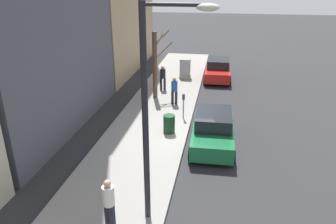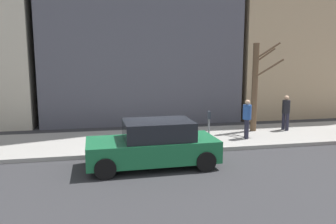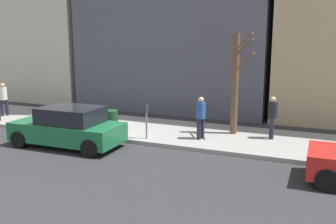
{
  "view_description": "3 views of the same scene",
  "coord_description": "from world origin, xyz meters",
  "px_view_note": "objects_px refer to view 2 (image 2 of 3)",
  "views": [
    {
      "loc": [
        -1.5,
        13.97,
        7.15
      ],
      "look_at": [
        0.81,
        0.63,
        1.57
      ],
      "focal_mm": 35.0,
      "sensor_mm": 36.0,
      "label": 1
    },
    {
      "loc": [
        -11.48,
        2.01,
        3.45
      ],
      "look_at": [
        0.07,
        -0.38,
        1.58
      ],
      "focal_mm": 35.0,
      "sensor_mm": 36.0,
      "label": 2
    },
    {
      "loc": [
        -12.29,
        -8.48,
        4.04
      ],
      "look_at": [
        -0.35,
        -3.34,
        1.45
      ],
      "focal_mm": 40.0,
      "sensor_mm": 36.0,
      "label": 3
    }
  ],
  "objects_px": {
    "trash_bin": "(159,134)",
    "pedestrian_midblock": "(247,117)",
    "parked_car_green": "(154,144)",
    "bare_tree": "(256,86)",
    "parking_meter": "(209,124)",
    "pedestrian_near_meter": "(286,111)"
  },
  "relations": [
    {
      "from": "trash_bin",
      "to": "pedestrian_midblock",
      "type": "relative_size",
      "value": 0.54
    },
    {
      "from": "parked_car_green",
      "to": "trash_bin",
      "type": "height_order",
      "value": "parked_car_green"
    },
    {
      "from": "trash_bin",
      "to": "bare_tree",
      "type": "bearing_deg",
      "value": -70.94
    },
    {
      "from": "pedestrian_midblock",
      "to": "bare_tree",
      "type": "bearing_deg",
      "value": -19.19
    },
    {
      "from": "parked_car_green",
      "to": "parking_meter",
      "type": "distance_m",
      "value": 2.97
    },
    {
      "from": "trash_bin",
      "to": "pedestrian_midblock",
      "type": "height_order",
      "value": "pedestrian_midblock"
    },
    {
      "from": "bare_tree",
      "to": "trash_bin",
      "type": "relative_size",
      "value": 4.56
    },
    {
      "from": "bare_tree",
      "to": "pedestrian_near_meter",
      "type": "xyz_separation_m",
      "value": [
        -0.16,
        -1.53,
        -1.2
      ]
    },
    {
      "from": "parking_meter",
      "to": "pedestrian_near_meter",
      "type": "bearing_deg",
      "value": -66.47
    },
    {
      "from": "pedestrian_near_meter",
      "to": "pedestrian_midblock",
      "type": "xyz_separation_m",
      "value": [
        -1.17,
        2.54,
        0.0
      ]
    },
    {
      "from": "parking_meter",
      "to": "bare_tree",
      "type": "xyz_separation_m",
      "value": [
        2.12,
        -2.97,
        1.3
      ]
    },
    {
      "from": "pedestrian_midblock",
      "to": "parking_meter",
      "type": "bearing_deg",
      "value": 129.81
    },
    {
      "from": "parking_meter",
      "to": "trash_bin",
      "type": "bearing_deg",
      "value": 76.51
    },
    {
      "from": "trash_bin",
      "to": "pedestrian_near_meter",
      "type": "xyz_separation_m",
      "value": [
        1.51,
        -6.37,
        0.49
      ]
    },
    {
      "from": "parking_meter",
      "to": "pedestrian_near_meter",
      "type": "xyz_separation_m",
      "value": [
        1.96,
        -4.5,
        0.11
      ]
    },
    {
      "from": "pedestrian_midblock",
      "to": "trash_bin",
      "type": "bearing_deg",
      "value": 112.92
    },
    {
      "from": "parking_meter",
      "to": "pedestrian_midblock",
      "type": "relative_size",
      "value": 0.81
    },
    {
      "from": "pedestrian_near_meter",
      "to": "trash_bin",
      "type": "bearing_deg",
      "value": -89.56
    },
    {
      "from": "parked_car_green",
      "to": "trash_bin",
      "type": "bearing_deg",
      "value": -16.34
    },
    {
      "from": "parked_car_green",
      "to": "pedestrian_near_meter",
      "type": "relative_size",
      "value": 2.55
    },
    {
      "from": "bare_tree",
      "to": "pedestrian_midblock",
      "type": "relative_size",
      "value": 2.47
    },
    {
      "from": "parked_car_green",
      "to": "bare_tree",
      "type": "relative_size",
      "value": 1.03
    }
  ]
}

